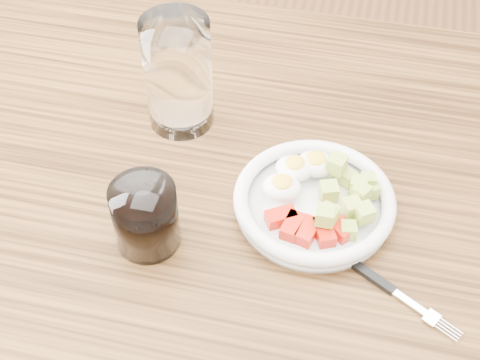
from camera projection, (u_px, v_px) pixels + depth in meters
The scene contains 5 objects.
dining_table at pixel (245, 248), 0.95m from camera, with size 1.50×0.90×0.77m.
bowl at pixel (314, 199), 0.85m from camera, with size 0.21×0.21×0.05m.
fork at pixel (382, 283), 0.79m from camera, with size 0.15×0.09×0.01m.
water_glass at pixel (178, 74), 0.92m from camera, with size 0.09×0.09×0.17m, color white.
coffee_glass at pixel (146, 217), 0.80m from camera, with size 0.08×0.08×0.09m.
Camera 1 is at (0.12, -0.55, 1.44)m, focal length 50.00 mm.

